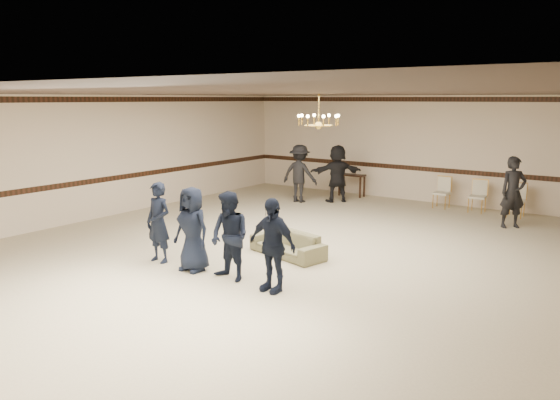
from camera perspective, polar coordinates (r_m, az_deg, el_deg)
The scene contains 16 objects.
room at distance 10.47m, azimuth 1.22°, elevation 2.59°, with size 12.01×14.01×3.21m.
chair_rail at distance 16.73m, azimuth 14.91°, elevation 3.27°, with size 12.00×0.02×0.14m, color #32190F.
crown_molding at distance 16.60m, azimuth 15.26°, elevation 10.40°, with size 12.00×0.02×0.14m, color #32190F.
chandelier at distance 11.20m, azimuth 4.19°, elevation 9.65°, with size 0.94×0.94×0.89m, color gold, non-canonical shape.
boy_a at distance 10.40m, azimuth -12.93°, elevation -2.37°, with size 0.57×0.37×1.55m, color black.
boy_b at distance 9.75m, azimuth -9.41°, elevation -3.11°, with size 0.76×0.49×1.55m, color black.
boy_c at distance 9.16m, azimuth -5.41°, elevation -3.93°, with size 0.76×0.59×1.55m, color black.
boy_d at distance 8.61m, azimuth -0.87°, elevation -4.84°, with size 0.91×0.38×1.55m, color black.
settee at distance 10.65m, azimuth 0.81°, elevation -4.74°, with size 1.65×0.65×0.48m, color #676544.
adult_left at distance 16.05m, azimuth 2.13°, elevation 2.85°, with size 1.12×0.65×1.74m, color black.
adult_mid at distance 16.17m, azimuth 6.16°, elevation 2.86°, with size 1.61×0.51×1.74m, color black.
adult_right at distance 14.01m, azimuth 23.76°, elevation 0.75°, with size 0.64×0.42×1.74m, color black.
banquet_chair_left at distance 15.87m, azimuth 16.97°, elevation 0.74°, with size 0.43×0.43×0.89m, color beige, non-canonical shape.
banquet_chair_mid at distance 15.59m, azimuth 20.45°, elevation 0.35°, with size 0.43×0.43×0.89m, color beige, non-canonical shape.
banquet_chair_right at distance 15.37m, azimuth 24.03°, elevation -0.05°, with size 0.43×0.43×0.89m, color beige, non-canonical shape.
console_table at distance 17.24m, azimuth 7.71°, elevation 1.59°, with size 0.85×0.36×0.71m, color #331C11.
Camera 1 is at (5.86, -8.54, 3.11)m, focal length 34.04 mm.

